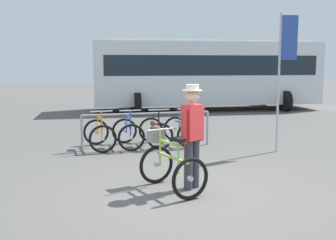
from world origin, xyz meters
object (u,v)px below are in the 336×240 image
at_px(racked_bike_black, 155,131).
at_px(banner_flag, 285,56).
at_px(featured_bicycle, 168,160).
at_px(person_with_featured_bike, 192,132).
at_px(racked_bike_orange, 99,134).
at_px(bus_distant, 207,71).
at_px(racked_bike_teal, 182,130).
at_px(racked_bike_blue, 128,133).

relative_size(racked_bike_black, banner_flag, 0.36).
bearing_deg(racked_bike_black, featured_bicycle, -95.13).
bearing_deg(person_with_featured_bike, banner_flag, 40.91).
distance_m(racked_bike_orange, featured_bicycle, 3.63).
height_order(person_with_featured_bike, banner_flag, banner_flag).
height_order(bus_distant, banner_flag, banner_flag).
bearing_deg(banner_flag, bus_distant, 85.73).
relative_size(racked_bike_teal, person_with_featured_bike, 0.68).
bearing_deg(banner_flag, racked_bike_blue, 161.86).
relative_size(racked_bike_black, featured_bicycle, 0.92).
bearing_deg(banner_flag, featured_bicycle, -143.21).
bearing_deg(featured_bicycle, racked_bike_blue, 96.13).
height_order(racked_bike_blue, person_with_featured_bike, person_with_featured_bike).
relative_size(bus_distant, banner_flag, 3.13).
xyz_separation_m(racked_bike_teal, featured_bicycle, (-1.02, -3.62, 0.12)).
xyz_separation_m(racked_bike_black, person_with_featured_bike, (0.07, -3.60, 0.58)).
height_order(racked_bike_teal, person_with_featured_bike, person_with_featured_bike).
bearing_deg(featured_bicycle, racked_bike_black, 84.87).
bearing_deg(person_with_featured_bike, racked_bike_teal, 80.25).
height_order(racked_bike_orange, racked_bike_black, same).
bearing_deg(banner_flag, person_with_featured_bike, -139.09).
distance_m(featured_bicycle, bus_distant, 11.97).
distance_m(racked_bike_orange, racked_bike_black, 1.40).
bearing_deg(racked_bike_teal, banner_flag, -30.57).
distance_m(racked_bike_black, bus_distant, 8.58).
distance_m(racked_bike_blue, racked_bike_black, 0.70).
distance_m(racked_bike_teal, banner_flag, 3.10).
bearing_deg(bus_distant, racked_bike_black, -114.42).
bearing_deg(racked_bike_teal, racked_bike_blue, -175.74).
distance_m(racked_bike_orange, person_with_featured_bike, 3.84).
bearing_deg(racked_bike_blue, banner_flag, -18.14).
xyz_separation_m(person_with_featured_bike, banner_flag, (2.76, 2.39, 1.28)).
xyz_separation_m(racked_bike_orange, racked_bike_blue, (0.70, 0.05, -0.00)).
height_order(racked_bike_teal, featured_bicycle, featured_bicycle).
relative_size(racked_bike_blue, bus_distant, 0.12).
relative_size(racked_bike_black, bus_distant, 0.11).
bearing_deg(racked_bike_teal, racked_bike_orange, -175.74).
relative_size(racked_bike_teal, featured_bicycle, 0.93).
bearing_deg(featured_bicycle, racked_bike_teal, 74.29).
bearing_deg(racked_bike_orange, racked_bike_black, 4.26).
bearing_deg(featured_bicycle, person_with_featured_bike, -5.20).
height_order(featured_bicycle, banner_flag, banner_flag).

